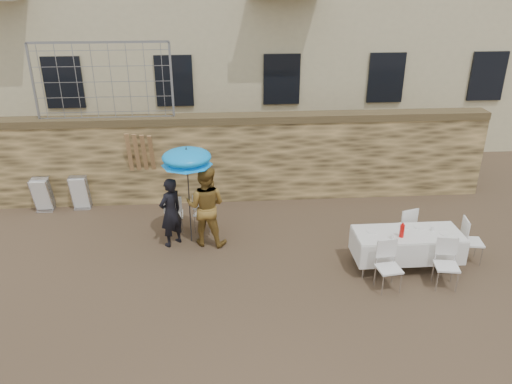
{
  "coord_description": "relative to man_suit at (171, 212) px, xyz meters",
  "views": [
    {
      "loc": [
        -0.28,
        -6.97,
        5.52
      ],
      "look_at": [
        0.4,
        2.2,
        1.4
      ],
      "focal_mm": 35.0,
      "sensor_mm": 36.0,
      "label": 1
    }
  ],
  "objects": [
    {
      "name": "chair_stack_right",
      "position": [
        -2.41,
        2.01,
        -0.32
      ],
      "size": [
        0.46,
        0.32,
        0.92
      ],
      "primitive_type": null,
      "color": "white",
      "rests_on": "ground"
    },
    {
      "name": "umbrella",
      "position": [
        0.4,
        0.1,
        1.14
      ],
      "size": [
        1.07,
        1.07,
        2.03
      ],
      "color": "#3F3F44",
      "rests_on": "ground"
    },
    {
      "name": "chain_link_fence",
      "position": [
        -1.61,
        2.33,
        2.32
      ],
      "size": [
        3.2,
        0.06,
        1.8
      ],
      "primitive_type": null,
      "color": "gray",
      "rests_on": "stone_wall"
    },
    {
      "name": "couple_chair_right",
      "position": [
        0.7,
        0.55,
        -0.3
      ],
      "size": [
        0.62,
        0.62,
        0.96
      ],
      "primitive_type": null,
      "rotation": [
        0.0,
        0.0,
        2.77
      ],
      "color": "white",
      "rests_on": "ground"
    },
    {
      "name": "banquet_table",
      "position": [
        4.75,
        -1.26,
        -0.05
      ],
      "size": [
        2.1,
        0.85,
        0.78
      ],
      "color": "white",
      "rests_on": "ground"
    },
    {
      "name": "table_chair_side",
      "position": [
        6.15,
        -1.16,
        -0.3
      ],
      "size": [
        0.55,
        0.55,
        0.96
      ],
      "primitive_type": null,
      "rotation": [
        0.0,
        0.0,
        1.42
      ],
      "color": "white",
      "rests_on": "ground"
    },
    {
      "name": "table_chair_front_right",
      "position": [
        5.25,
        -2.01,
        -0.3
      ],
      "size": [
        0.55,
        0.55,
        0.96
      ],
      "primitive_type": null,
      "rotation": [
        0.0,
        0.0,
        -0.17
      ],
      "color": "white",
      "rests_on": "ground"
    },
    {
      "name": "chair_stack_left",
      "position": [
        -3.31,
        2.01,
        -0.32
      ],
      "size": [
        0.46,
        0.4,
        0.92
      ],
      "primitive_type": null,
      "color": "white",
      "rests_on": "ground"
    },
    {
      "name": "table_chair_back",
      "position": [
        4.95,
        -0.46,
        -0.3
      ],
      "size": [
        0.6,
        0.6,
        0.96
      ],
      "primitive_type": null,
      "rotation": [
        0.0,
        0.0,
        3.44
      ],
      "color": "white",
      "rests_on": "ground"
    },
    {
      "name": "stone_wall",
      "position": [
        1.39,
        2.33,
        0.32
      ],
      "size": [
        13.0,
        0.5,
        2.2
      ],
      "primitive_type": "cube",
      "color": "olive",
      "rests_on": "ground"
    },
    {
      "name": "couple_chair_left",
      "position": [
        0.0,
        0.55,
        -0.3
      ],
      "size": [
        0.51,
        0.51,
        0.96
      ],
      "primitive_type": null,
      "rotation": [
        0.0,
        0.0,
        3.21
      ],
      "color": "white",
      "rests_on": "ground"
    },
    {
      "name": "wood_planks",
      "position": [
        -0.81,
        2.08,
        0.22
      ],
      "size": [
        0.7,
        0.2,
        2.0
      ],
      "primitive_type": null,
      "color": "#A37749",
      "rests_on": "ground"
    },
    {
      "name": "ground",
      "position": [
        1.39,
        -2.67,
        -0.78
      ],
      "size": [
        80.0,
        80.0,
        0.0
      ],
      "primitive_type": "plane",
      "color": "brown",
      "rests_on": "ground"
    },
    {
      "name": "woman_dress",
      "position": [
        0.75,
        0.0,
        0.12
      ],
      "size": [
        1.01,
        0.87,
        1.8
      ],
      "primitive_type": "imported",
      "rotation": [
        0.0,
        0.0,
        2.89
      ],
      "color": "#B68737",
      "rests_on": "ground"
    },
    {
      "name": "table_chair_front_left",
      "position": [
        4.15,
        -2.01,
        -0.3
      ],
      "size": [
        0.54,
        0.54,
        0.96
      ],
      "primitive_type": null,
      "rotation": [
        0.0,
        0.0,
        0.13
      ],
      "color": "white",
      "rests_on": "ground"
    },
    {
      "name": "man_suit",
      "position": [
        0.0,
        0.0,
        0.0
      ],
      "size": [
        0.66,
        0.66,
        1.55
      ],
      "primitive_type": "imported",
      "rotation": [
        0.0,
        0.0,
        3.91
      ],
      "color": "black",
      "rests_on": "ground"
    },
    {
      "name": "soda_bottle",
      "position": [
        4.55,
        -1.41,
        0.13
      ],
      "size": [
        0.09,
        0.09,
        0.26
      ],
      "primitive_type": "cylinder",
      "color": "red",
      "rests_on": "banquet_table"
    }
  ]
}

